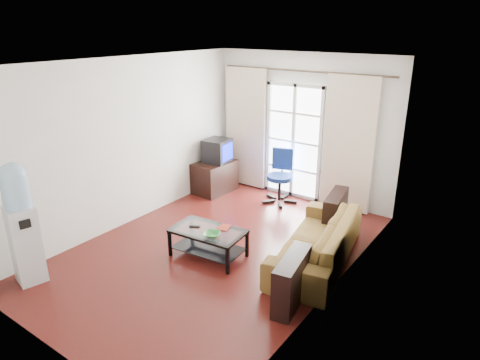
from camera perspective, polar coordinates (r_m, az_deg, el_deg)
name	(u,v)px	position (r m, az deg, el deg)	size (l,w,h in m)	color
floor	(217,249)	(6.44, -3.14, -9.23)	(5.20, 5.20, 0.00)	#571A14
ceiling	(213,62)	(5.63, -3.68, 15.44)	(5.20, 5.20, 0.00)	white
wall_back	(303,128)	(8.02, 8.37, 6.91)	(3.60, 0.02, 2.70)	white
wall_front	(37,235)	(4.34, -25.46, -6.58)	(3.60, 0.02, 2.70)	white
wall_left	(127,143)	(7.13, -14.81, 4.77)	(0.02, 5.20, 2.70)	white
wall_right	(337,191)	(5.03, 12.84, -1.44)	(0.02, 5.20, 2.70)	white
french_door	(293,142)	(8.10, 7.15, 5.10)	(1.16, 0.06, 2.15)	white
curtain_rod	(303,71)	(7.76, 8.41, 14.19)	(0.04, 0.04, 3.30)	#4C3F2D
curtain_left	(246,128)	(8.55, 0.75, 6.91)	(0.90, 0.07, 2.35)	beige
curtain_right	(349,145)	(7.57, 14.29, 4.54)	(0.90, 0.07, 2.35)	beige
radiator	(337,190)	(7.91, 12.80, -1.31)	(0.64, 0.12, 0.64)	gray
sofa	(317,241)	(6.11, 10.23, -7.96)	(1.21, 2.26, 0.63)	brown
coffee_table	(208,239)	(6.16, -4.26, -7.88)	(1.08, 0.68, 0.42)	silver
bowl	(212,235)	(5.90, -3.75, -7.27)	(0.29, 0.29, 0.05)	#2D7D3C
book	(219,227)	(6.15, -2.77, -6.24)	(0.20, 0.24, 0.02)	#B12E15
remote	(195,226)	(6.18, -6.07, -6.18)	(0.16, 0.04, 0.02)	black
tv_stand	(215,177)	(8.47, -3.40, 0.43)	(0.55, 0.83, 0.61)	black
crt_tv	(216,150)	(8.36, -3.16, 3.97)	(0.54, 0.53, 0.45)	black
task_chair	(280,187)	(8.01, 5.34, -0.89)	(0.86, 0.86, 0.99)	black
water_cooler	(21,222)	(5.99, -27.13, -4.97)	(0.40, 0.40, 1.61)	silver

